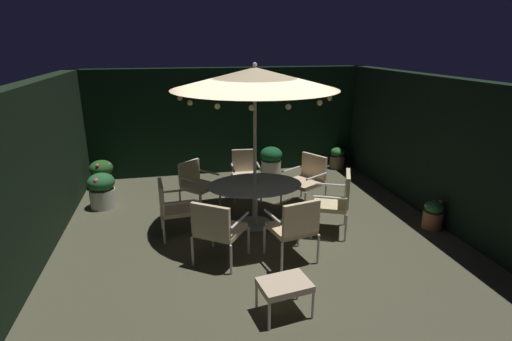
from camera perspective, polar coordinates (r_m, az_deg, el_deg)
ground_plane at (r=6.70m, az=0.17°, el=-9.03°), size 6.94×7.25×0.02m
hedge_backdrop_rear at (r=9.56m, az=-4.26°, el=7.15°), size 6.94×0.30×2.48m
hedge_backdrop_left at (r=6.44m, az=-30.10°, el=-0.68°), size 0.30×7.25×2.48m
hedge_backdrop_right at (r=7.63m, az=25.39°, el=2.64°), size 0.30×7.25×2.48m
patio_dining_table at (r=6.74m, az=-0.16°, el=-3.06°), size 1.61×1.24×0.75m
patio_umbrella at (r=6.31m, az=-0.17°, el=13.10°), size 2.65×2.65×2.74m
patio_chair_north at (r=6.61m, az=11.59°, el=-3.93°), size 0.78×0.81×1.05m
patio_chair_northeast at (r=7.69m, az=7.43°, el=-0.92°), size 0.86×0.87×0.97m
patio_chair_east at (r=8.04m, az=-1.54°, el=-0.08°), size 0.60×0.66×0.94m
patio_chair_southeast at (r=7.57m, az=-8.65°, el=-1.57°), size 0.79×0.79×0.89m
patio_chair_south at (r=6.54m, az=-11.77°, el=-4.85°), size 0.67×0.63×0.93m
patio_chair_southwest at (r=5.62m, az=-5.61°, el=-8.12°), size 0.87×0.87×0.97m
patio_chair_west at (r=5.63m, az=5.61°, el=-7.86°), size 0.73×0.70×0.99m
ottoman_footrest at (r=4.72m, az=4.14°, el=-16.27°), size 0.63×0.50×0.43m
potted_plant_left_far at (r=7.39m, az=24.17°, el=-5.78°), size 0.33×0.33×0.50m
potted_plant_back_left at (r=10.15m, az=11.62°, el=1.77°), size 0.36×0.36×0.53m
potted_plant_back_center at (r=9.27m, az=2.18°, el=1.38°), size 0.51×0.51×0.72m
potted_plant_left_near at (r=9.18m, az=-21.32°, el=-0.34°), size 0.49×0.49×0.62m
potted_plant_back_right at (r=8.10m, az=-21.31°, el=-2.59°), size 0.50×0.50×0.68m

